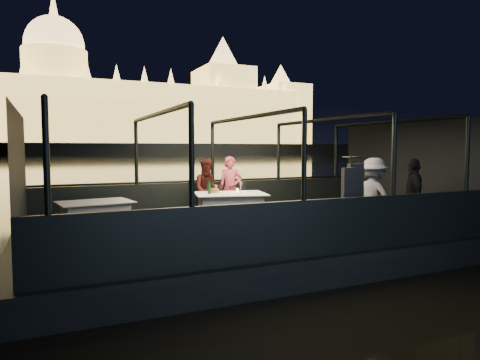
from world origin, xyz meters
name	(u,v)px	position (x,y,z in m)	size (l,w,h in m)	color
river_water	(69,160)	(0.00, 80.00, 0.00)	(500.00, 500.00, 0.00)	black
boat_hull	(248,259)	(0.00, 0.00, 0.00)	(8.60, 4.40, 1.00)	black
boat_deck	(248,235)	(0.00, 0.00, 0.48)	(8.00, 4.00, 0.04)	black
gunwale_port	(213,200)	(0.00, 2.00, 0.95)	(8.00, 0.08, 0.90)	black
gunwale_starboard	(303,229)	(0.00, -2.00, 0.95)	(8.00, 0.08, 0.90)	black
cabin_glass_port	(213,152)	(0.00, 2.00, 2.10)	(8.00, 0.02, 1.40)	#99B2B2
cabin_glass_starboard	(304,155)	(0.00, -2.00, 2.10)	(8.00, 0.02, 1.40)	#99B2B2
cabin_roof_glass	(248,117)	(0.00, 0.00, 2.80)	(8.00, 4.00, 0.02)	#99B2B2
end_wall_fore	(20,183)	(-4.00, 0.00, 1.65)	(0.02, 4.00, 2.30)	black
end_wall_aft	(402,172)	(4.00, 0.00, 1.65)	(0.02, 4.00, 2.30)	black
canopy_ribs	(248,176)	(0.00, 0.00, 1.65)	(8.00, 4.00, 2.30)	black
embankment	(56,151)	(0.00, 210.00, 1.00)	(400.00, 140.00, 6.00)	#423D33
parliament_building	(56,79)	(0.00, 175.00, 29.00)	(220.00, 32.00, 60.00)	#F2D18C
dining_table_central	(230,211)	(-0.13, 0.60, 0.89)	(1.45, 1.05, 0.77)	white
dining_table_aft	(95,218)	(-2.80, 0.87, 0.89)	(1.32, 0.95, 0.70)	silver
chair_port_left	(216,205)	(-0.23, 1.17, 0.95)	(0.37, 0.37, 0.80)	black
chair_port_right	(240,202)	(0.47, 1.43, 0.95)	(0.42, 0.42, 0.91)	black
coat_stand	(351,194)	(1.20, -1.63, 1.40)	(0.44, 0.35, 1.59)	black
person_woman_coral	(230,189)	(0.29, 1.60, 1.25)	(0.54, 0.36, 1.51)	#CB4957
person_man_maroon	(208,190)	(-0.25, 1.65, 1.25)	(0.71, 0.55, 1.47)	#3A1410
passenger_stripe	(374,192)	(2.17, -1.11, 1.35)	(0.98, 0.55, 1.52)	white
passenger_dark	(413,192)	(2.86, -1.43, 1.35)	(0.89, 0.37, 1.51)	black
wine_bottle	(209,187)	(-0.57, 0.66, 1.42)	(0.06, 0.06, 0.30)	#133416
bread_basket	(213,191)	(-0.40, 0.89, 1.31)	(0.22, 0.22, 0.09)	brown
amber_candle	(237,190)	(0.11, 0.77, 1.31)	(0.05, 0.05, 0.07)	#FA993E
plate_near	(248,191)	(0.33, 0.70, 1.27)	(0.25, 0.25, 0.02)	white
plate_far	(216,191)	(-0.31, 0.97, 1.27)	(0.25, 0.25, 0.02)	white
wine_glass_white	(216,189)	(-0.45, 0.58, 1.36)	(0.06, 0.06, 0.18)	silver
wine_glass_red	(240,186)	(0.27, 0.98, 1.36)	(0.07, 0.07, 0.21)	silver
wine_glass_empty	(241,188)	(0.11, 0.59, 1.36)	(0.07, 0.07, 0.20)	silver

